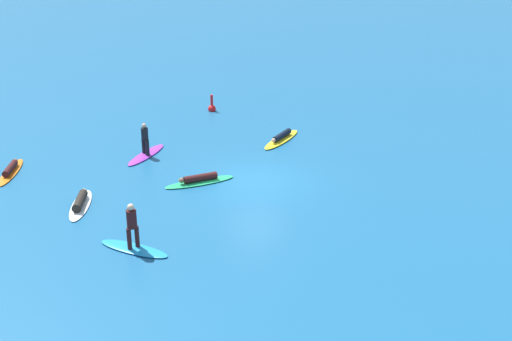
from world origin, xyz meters
TOP-DOWN VIEW (x-y plane):
  - ground_plane at (0.00, 0.00)m, footprint 120.00×120.00m
  - surfer_on_purple_board at (-2.69, 5.36)m, footprint 2.85×2.15m
  - surfer_on_white_board at (-7.22, 1.93)m, footprint 2.12×2.82m
  - surfer_on_blue_board at (-6.91, -2.49)m, footprint 2.05×2.73m
  - surfer_on_green_board at (-2.15, 1.20)m, footprint 3.20×1.27m
  - surfer_on_orange_board at (-8.59, 6.87)m, footprint 2.14×2.88m
  - surfer_on_yellow_board at (3.82, 3.39)m, footprint 3.18×2.02m
  - marker_buoy at (3.34, 9.40)m, footprint 0.44×0.44m

SIDE VIEW (x-z plane):
  - ground_plane at x=0.00m, z-range 0.00..0.00m
  - surfer_on_yellow_board at x=3.82m, z-range -0.07..0.33m
  - surfer_on_green_board at x=-2.15m, z-range -0.07..0.34m
  - surfer_on_orange_board at x=-8.59m, z-range -0.06..0.34m
  - surfer_on_white_board at x=-7.22m, z-range -0.06..0.38m
  - marker_buoy at x=3.34m, z-range -0.34..0.70m
  - surfer_on_purple_board at x=-2.69m, z-range -0.43..1.18m
  - surfer_on_blue_board at x=-6.91m, z-range -0.42..1.40m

